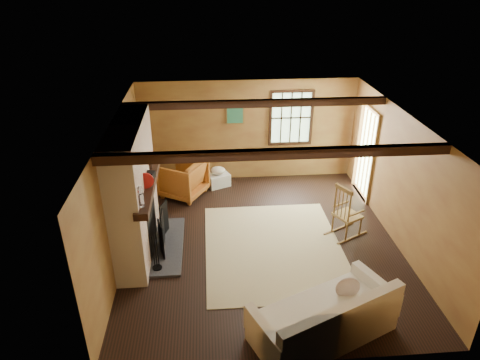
{
  "coord_description": "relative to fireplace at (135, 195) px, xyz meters",
  "views": [
    {
      "loc": [
        -0.94,
        -6.6,
        4.7
      ],
      "look_at": [
        -0.37,
        0.4,
        1.12
      ],
      "focal_mm": 32.0,
      "sensor_mm": 36.0,
      "label": 1
    }
  ],
  "objects": [
    {
      "name": "fireplace",
      "position": [
        0.0,
        0.0,
        0.0
      ],
      "size": [
        1.02,
        2.3,
        2.4
      ],
      "color": "#99543B",
      "rests_on": "ground"
    },
    {
      "name": "laundry_basket",
      "position": [
        1.49,
        2.37,
        -0.95
      ],
      "size": [
        0.61,
        0.54,
        0.3
      ],
      "primitive_type": "cube",
      "rotation": [
        0.0,
        0.0,
        0.4
      ],
      "color": "white",
      "rests_on": "ground"
    },
    {
      "name": "rug",
      "position": [
        2.43,
        -0.2,
        -1.1
      ],
      "size": [
        2.5,
        3.0,
        0.01
      ],
      "primitive_type": "cube",
      "color": "#C1B681",
      "rests_on": "ground"
    },
    {
      "name": "basket_pillow",
      "position": [
        1.49,
        2.37,
        -0.71
      ],
      "size": [
        0.37,
        0.3,
        0.18
      ],
      "primitive_type": "ellipsoid",
      "rotation": [
        0.0,
        0.0,
        0.06
      ],
      "color": "silver",
      "rests_on": "laundry_basket"
    },
    {
      "name": "sofa",
      "position": [
        2.82,
        -2.33,
        -0.81
      ],
      "size": [
        2.22,
        1.64,
        0.82
      ],
      "rotation": [
        0.0,
        0.0,
        0.42
      ],
      "color": "silver",
      "rests_on": "ground"
    },
    {
      "name": "ground",
      "position": [
        2.23,
        0.0,
        -1.1
      ],
      "size": [
        5.5,
        5.5,
        0.0
      ],
      "primitive_type": "plane",
      "color": "black",
      "rests_on": "ground"
    },
    {
      "name": "room_envelope",
      "position": [
        2.45,
        0.26,
        0.53
      ],
      "size": [
        5.02,
        5.52,
        2.44
      ],
      "color": "olive",
      "rests_on": "ground"
    },
    {
      "name": "rocking_chair",
      "position": [
        3.85,
        0.13,
        -0.65
      ],
      "size": [
        0.88,
        0.72,
        1.08
      ],
      "rotation": [
        0.0,
        0.0,
        2.06
      ],
      "color": "tan",
      "rests_on": "ground"
    },
    {
      "name": "armchair",
      "position": [
        0.69,
        1.98,
        -0.69
      ],
      "size": [
        1.24,
        1.23,
        0.83
      ],
      "primitive_type": "imported",
      "rotation": [
        0.0,
        0.0,
        -2.1
      ],
      "color": "#BF6026",
      "rests_on": "ground"
    },
    {
      "name": "firewood_pile",
      "position": [
        0.14,
        2.6,
        -0.97
      ],
      "size": [
        0.74,
        0.13,
        0.27
      ],
      "color": "brown",
      "rests_on": "ground"
    }
  ]
}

